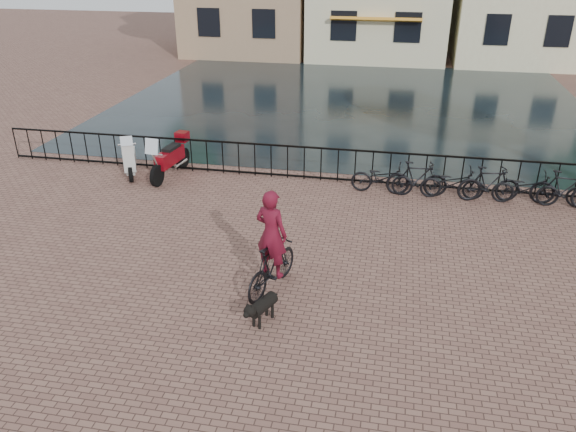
% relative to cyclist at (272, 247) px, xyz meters
% --- Properties ---
extents(ground, '(100.00, 100.00, 0.00)m').
position_rel_cyclist_xyz_m(ground, '(0.14, -2.02, -0.97)').
color(ground, brown).
rests_on(ground, ground).
extents(canal_water, '(20.00, 20.00, 0.00)m').
position_rel_cyclist_xyz_m(canal_water, '(0.14, 15.28, -0.97)').
color(canal_water, black).
rests_on(canal_water, ground).
extents(railing, '(20.00, 0.05, 1.02)m').
position_rel_cyclist_xyz_m(railing, '(0.14, 5.98, -0.46)').
color(railing, black).
rests_on(railing, ground).
extents(cyclist, '(1.09, 1.93, 2.55)m').
position_rel_cyclist_xyz_m(cyclist, '(0.00, 0.00, 0.00)').
color(cyclist, black).
rests_on(cyclist, ground).
extents(dog, '(0.62, 0.94, 0.60)m').
position_rel_cyclist_xyz_m(dog, '(0.08, -1.10, -0.67)').
color(dog, black).
rests_on(dog, ground).
extents(motorcycle, '(0.75, 2.13, 1.49)m').
position_rel_cyclist_xyz_m(motorcycle, '(-4.33, 5.42, -0.22)').
color(motorcycle, maroon).
rests_on(motorcycle, ground).
extents(scooter, '(1.06, 1.60, 1.45)m').
position_rel_cyclist_xyz_m(scooter, '(-5.58, 5.34, -0.24)').
color(scooter, silver).
rests_on(scooter, ground).
extents(parked_bike_0, '(1.75, 0.71, 0.90)m').
position_rel_cyclist_xyz_m(parked_bike_0, '(1.94, 5.38, -0.52)').
color(parked_bike_0, black).
rests_on(parked_bike_0, ground).
extents(parked_bike_1, '(1.69, 0.57, 1.00)m').
position_rel_cyclist_xyz_m(parked_bike_1, '(2.89, 5.38, -0.47)').
color(parked_bike_1, black).
rests_on(parked_bike_1, ground).
extents(parked_bike_2, '(1.75, 0.70, 0.90)m').
position_rel_cyclist_xyz_m(parked_bike_2, '(3.84, 5.38, -0.52)').
color(parked_bike_2, black).
rests_on(parked_bike_2, ground).
extents(parked_bike_3, '(1.72, 0.74, 1.00)m').
position_rel_cyclist_xyz_m(parked_bike_3, '(4.79, 5.38, -0.47)').
color(parked_bike_3, black).
rests_on(parked_bike_3, ground).
extents(parked_bike_4, '(1.72, 0.60, 0.90)m').
position_rel_cyclist_xyz_m(parked_bike_4, '(5.74, 5.38, -0.52)').
color(parked_bike_4, black).
rests_on(parked_bike_4, ground).
extents(parked_bike_5, '(1.72, 0.75, 1.00)m').
position_rel_cyclist_xyz_m(parked_bike_5, '(6.69, 5.38, -0.47)').
color(parked_bike_5, black).
rests_on(parked_bike_5, ground).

